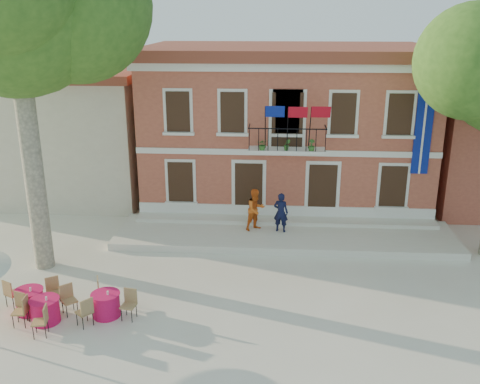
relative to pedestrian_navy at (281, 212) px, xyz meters
The scene contains 9 objects.
ground 4.97m from the pedestrian_navy, 111.95° to the right, with size 90.00×90.00×0.00m, color beige.
main_building 6.10m from the pedestrian_navy, 88.01° to the left, with size 13.50×9.59×7.50m.
neighbor_west 13.21m from the pedestrian_navy, 150.08° to the left, with size 9.40×9.40×6.40m.
terrace 1.01m from the pedestrian_navy, 25.88° to the right, with size 14.00×3.40×0.30m, color silver.
pedestrian_navy is the anchor object (origin of this frame).
pedestrian_orange 1.05m from the pedestrian_navy, behind, with size 0.86×0.67×1.77m, color orange.
cafe_table_0 8.46m from the pedestrian_navy, 129.69° to the right, with size 1.76×1.85×0.95m.
cafe_table_1 9.97m from the pedestrian_navy, 135.68° to the right, with size 1.83×1.78×0.95m.
cafe_table_2 10.17m from the pedestrian_navy, 140.60° to the right, with size 1.87×1.68×0.95m.
Camera 1 is at (1.54, -16.21, 8.88)m, focal length 40.00 mm.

